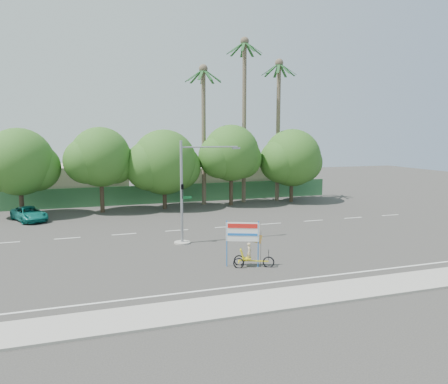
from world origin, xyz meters
name	(u,v)px	position (x,y,z in m)	size (l,w,h in m)	color
ground	(237,255)	(0.00, 0.00, 0.00)	(120.00, 120.00, 0.00)	#33302D
sidewalk_near	(294,297)	(0.00, -7.50, 0.06)	(50.00, 2.40, 0.12)	gray
fence	(168,194)	(0.00, 21.50, 1.00)	(38.00, 0.08, 2.00)	#336B3D
building_left	(70,183)	(-10.00, 26.00, 2.00)	(12.00, 8.00, 4.00)	beige
building_right	(225,180)	(8.00, 26.00, 1.80)	(14.00, 8.00, 3.60)	beige
tree_far_left	(19,164)	(-14.05, 18.00, 4.76)	(7.14, 6.00, 7.96)	#473828
tree_left	(100,159)	(-7.05, 18.00, 5.06)	(6.66, 5.60, 8.07)	#473828
tree_center	(164,164)	(-1.05, 18.00, 4.47)	(7.62, 6.40, 7.85)	#473828
tree_right	(231,155)	(5.95, 18.00, 5.24)	(6.90, 5.80, 8.36)	#473828
tree_far_right	(291,160)	(12.95, 18.00, 4.64)	(7.38, 6.20, 7.94)	#473828
palm_tall	(244,105)	(8.00, 19.50, 10.46)	(3.73, 3.79, 17.45)	#70604C
palm_mid	(278,116)	(12.00, 19.50, 9.40)	(3.73, 3.79, 15.45)	#70604C
palm_short	(204,120)	(3.50, 19.50, 8.86)	(3.73, 3.79, 14.45)	#70604C
traffic_signal	(186,201)	(-2.20, 3.98, 2.92)	(4.72, 1.10, 7.00)	gray
trike_billboard	(247,248)	(-0.25, -2.35, 1.08)	(2.53, 1.28, 2.68)	black
pickup_truck	(29,214)	(-13.19, 15.69, 0.61)	(2.04, 4.42, 1.23)	#107269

